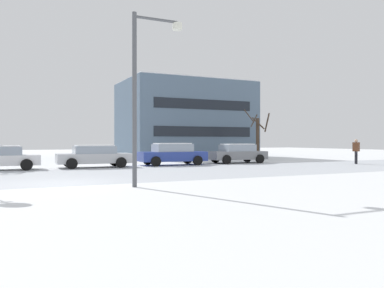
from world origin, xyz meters
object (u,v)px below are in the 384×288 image
Objects in this scene: parked_car_blue at (172,154)px; parked_car_gray at (237,153)px; pedestrian_crossing at (356,149)px; parked_car_silver at (94,156)px; parked_car_white at (0,158)px; street_lamp at (143,81)px.

parked_car_blue is 1.07× the size of parked_car_gray.
pedestrian_crossing reaches higher than parked_car_gray.
pedestrian_crossing reaches higher than parked_car_silver.
parked_car_white is 5.22m from parked_car_silver.
pedestrian_crossing reaches higher than parked_car_white.
parked_car_white is 2.46× the size of pedestrian_crossing.
parked_car_silver is at bearing -178.60° from parked_car_gray.
parked_car_blue is 5.22m from parked_car_gray.
parked_car_gray is at bearing 45.68° from street_lamp.
parked_car_blue is (5.22, 0.09, 0.04)m from parked_car_silver.
pedestrian_crossing is (17.84, 6.61, -2.73)m from street_lamp.
pedestrian_crossing is at bearing -10.91° from parked_car_white.
parked_car_blue reaches higher than parked_car_silver.
parked_car_white is at bearing 169.09° from pedestrian_crossing.
parked_car_silver is at bearing 0.06° from parked_car_white.
parked_car_blue is at bearing -178.15° from parked_car_gray.
parked_car_silver is 1.05× the size of parked_car_gray.
street_lamp is at bearing -92.69° from parked_car_silver.
parked_car_blue is at bearing 0.95° from parked_car_silver.
street_lamp is 1.35× the size of parked_car_blue.
parked_car_silver is 10.44m from parked_car_gray.
street_lamp is at bearing -134.32° from parked_car_gray.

